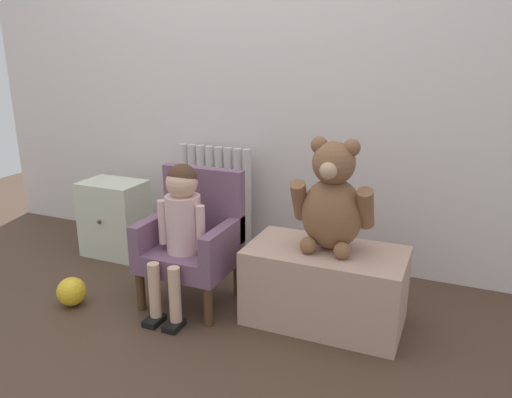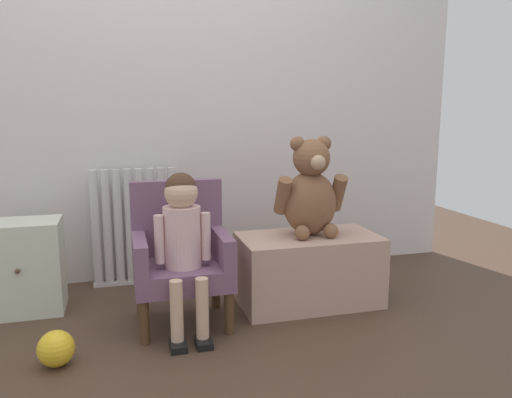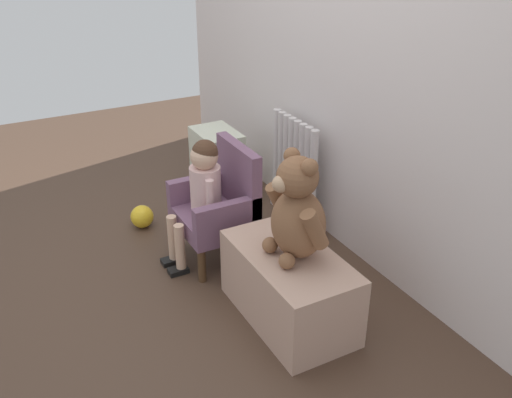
% 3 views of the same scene
% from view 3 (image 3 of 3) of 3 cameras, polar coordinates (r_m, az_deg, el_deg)
% --- Properties ---
extents(ground_plane, '(6.00, 6.00, 0.00)m').
position_cam_3_polar(ground_plane, '(3.26, -11.33, -7.45)').
color(ground_plane, '#473225').
extents(back_wall, '(3.80, 0.05, 2.40)m').
position_cam_3_polar(back_wall, '(3.28, 7.79, 16.01)').
color(back_wall, silver).
rests_on(back_wall, ground_plane).
extents(radiator, '(0.50, 0.05, 0.68)m').
position_cam_3_polar(radiator, '(3.61, 3.79, 2.82)').
color(radiator, silver).
rests_on(radiator, ground_plane).
extents(small_dresser, '(0.38, 0.29, 0.47)m').
position_cam_3_polar(small_dresser, '(3.99, -3.90, 3.62)').
color(small_dresser, beige).
rests_on(small_dresser, ground_plane).
extents(child_armchair, '(0.44, 0.38, 0.67)m').
position_cam_3_polar(child_armchair, '(3.21, -3.57, -0.55)').
color(child_armchair, '#734F69').
rests_on(child_armchair, ground_plane).
extents(child_figure, '(0.25, 0.35, 0.73)m').
position_cam_3_polar(child_figure, '(3.10, -5.49, 1.39)').
color(child_figure, beige).
rests_on(child_figure, ground_plane).
extents(low_bench, '(0.72, 0.39, 0.36)m').
position_cam_3_polar(low_bench, '(2.80, 3.32, -8.72)').
color(low_bench, tan).
rests_on(low_bench, ground_plane).
extents(large_teddy_bear, '(0.37, 0.26, 0.51)m').
position_cam_3_polar(large_teddy_bear, '(2.58, 4.15, -1.34)').
color(large_teddy_bear, brown).
rests_on(large_teddy_bear, low_bench).
extents(toy_ball, '(0.15, 0.15, 0.15)m').
position_cam_3_polar(toy_ball, '(3.69, -11.32, -1.73)').
color(toy_ball, yellow).
rests_on(toy_ball, ground_plane).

